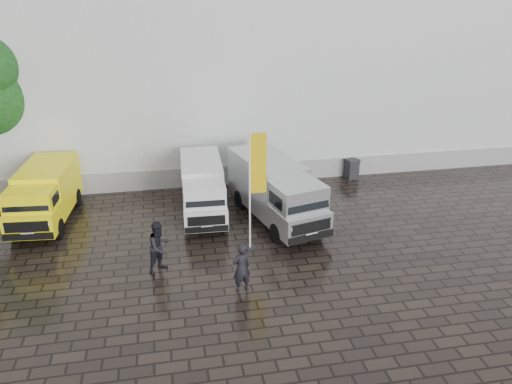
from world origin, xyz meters
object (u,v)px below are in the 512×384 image
van_white (203,189)px  van_silver (276,192)px  wheelie_bin (352,169)px  person_tent (160,247)px  van_yellow (45,196)px  flagpole (255,184)px  person_front (241,268)px

van_white → van_silver: size_ratio=0.88×
wheelie_bin → person_tent: (-10.04, -7.39, 0.44)m
van_yellow → wheelie_bin: van_yellow is taller
van_silver → flagpole: (-1.35, -2.27, 1.40)m
van_white → person_front: 6.41m
flagpole → wheelie_bin: 9.31m
van_silver → flagpole: size_ratio=1.24×
van_white → flagpole: flagpole is taller
van_silver → wheelie_bin: (5.07, 4.11, -0.77)m
van_yellow → person_tent: bearing=-41.2°
van_white → wheelie_bin: van_white is taller
van_yellow → person_front: 10.06m
van_yellow → flagpole: size_ratio=1.04×
van_yellow → person_front: size_ratio=2.85×
van_white → person_front: size_ratio=2.98×
van_yellow → person_front: van_yellow is taller
wheelie_bin → person_tent: 12.47m
person_front → van_white: bearing=-102.1°
person_tent → flagpole: bearing=-25.8°
van_white → van_silver: 3.28m
van_yellow → person_tent: van_yellow is taller
flagpole → person_front: bearing=-109.1°
person_tent → van_white: bearing=25.6°
van_yellow → person_tent: size_ratio=2.62×
van_yellow → van_white: size_ratio=0.95×
flagpole → van_yellow: bearing=154.6°
flagpole → wheelie_bin: bearing=44.9°
van_yellow → van_white: (6.70, -0.44, -0.02)m
person_tent → person_front: bearing=-75.8°
van_yellow → flagpole: bearing=-20.3°
wheelie_bin → van_yellow: bearing=178.6°
wheelie_bin → person_front: person_front is taller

